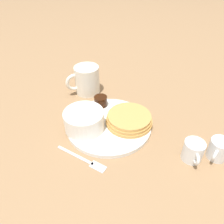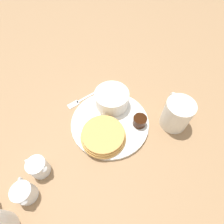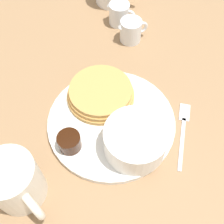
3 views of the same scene
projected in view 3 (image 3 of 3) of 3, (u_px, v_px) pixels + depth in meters
ground_plane at (111, 123)px, 0.54m from camera, size 4.00×4.00×0.00m
plate at (111, 122)px, 0.53m from camera, size 0.24×0.24×0.01m
pancake_stack at (102, 93)px, 0.54m from camera, size 0.13×0.13×0.03m
bowl at (135, 140)px, 0.47m from camera, size 0.11×0.11×0.05m
syrup_cup at (69, 142)px, 0.48m from camera, size 0.04×0.04×0.03m
butter_ramekin at (135, 154)px, 0.47m from camera, size 0.05×0.05×0.05m
coffee_mug at (16, 183)px, 0.42m from camera, size 0.08×0.11×0.09m
creamer_pitcher_near at (131, 30)px, 0.63m from camera, size 0.07×0.05×0.05m
creamer_pitcher_far at (119, 14)px, 0.67m from camera, size 0.06×0.05×0.05m
fork at (183, 127)px, 0.53m from camera, size 0.09×0.13×0.00m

